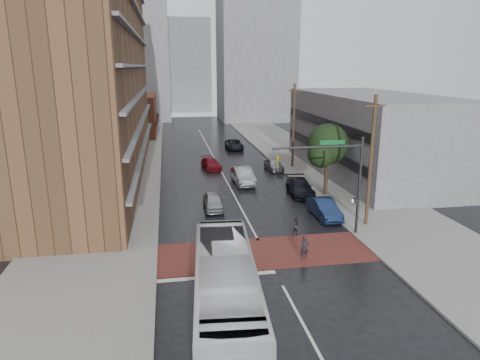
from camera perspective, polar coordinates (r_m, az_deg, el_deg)
ground at (r=28.32m, az=3.55°, el=-10.05°), size 160.00×160.00×0.00m
crosswalk at (r=28.76m, az=3.32°, el=-9.62°), size 14.00×5.00×0.02m
sidewalk_west at (r=51.65m, az=-15.51°, el=1.10°), size 9.00×90.00×0.15m
sidewalk_east at (r=54.26m, az=9.41°, el=2.10°), size 9.00×90.00×0.15m
apartment_block at (r=49.66m, az=-19.77°, el=16.47°), size 10.00×44.00×28.00m
storefront_west at (r=79.64m, az=-14.08°, el=8.41°), size 8.00×16.00×7.00m
building_east at (r=50.83m, az=16.82°, el=5.88°), size 11.00×26.00×9.00m
distant_tower_west at (r=103.35m, az=-14.73°, el=16.73°), size 18.00×16.00×32.00m
distant_tower_east at (r=99.19m, az=2.10°, el=18.44°), size 16.00×14.00×36.00m
distant_tower_center at (r=120.11m, az=-7.04°, el=14.87°), size 12.00×10.00×24.00m
street_tree at (r=40.40m, az=11.60°, el=4.34°), size 4.20×4.10×6.90m
signal_mast at (r=30.77m, az=13.29°, el=0.96°), size 6.50×0.30×7.20m
utility_pole_near at (r=33.23m, az=17.04°, el=2.45°), size 1.60×0.26×10.00m
utility_pole_far at (r=51.61m, az=7.15°, el=7.24°), size 1.60×0.26×10.00m
transit_bus at (r=20.85m, az=-1.88°, el=-14.55°), size 3.84×12.35×3.39m
pedestrian_a at (r=27.82m, az=8.61°, el=-8.91°), size 0.60×0.43×1.57m
pedestrian_b at (r=31.42m, az=7.56°, el=-6.16°), size 0.79×0.68×1.43m
car_travel_a at (r=36.95m, az=-3.62°, el=-2.85°), size 1.67×4.02×1.36m
car_travel_b at (r=44.63m, az=0.41°, el=0.55°), size 2.05×5.27×1.71m
car_travel_c at (r=51.41m, az=-3.89°, el=2.19°), size 2.48×4.59×1.26m
suv_travel at (r=63.53m, az=-0.79°, el=4.76°), size 2.54×5.25×1.44m
car_parked_near at (r=35.50m, az=11.17°, el=-3.74°), size 1.69×4.59×1.50m
car_parked_mid at (r=41.37m, az=8.02°, el=-0.93°), size 2.49×5.28×1.49m
car_parked_far at (r=50.83m, az=4.51°, el=2.10°), size 1.88×4.13×1.37m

